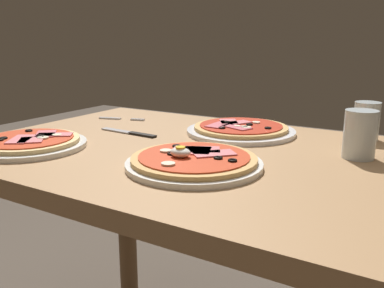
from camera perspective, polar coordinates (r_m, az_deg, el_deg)
name	(u,v)px	position (r m, az deg, el deg)	size (l,w,h in m)	color
dining_table	(183,198)	(1.08, -1.22, -7.28)	(1.06, 0.77, 0.76)	#9E754C
pizza_foreground	(194,161)	(0.88, 0.25, -2.34)	(0.29, 0.29, 0.05)	white
pizza_across_left	(29,143)	(1.11, -21.16, 0.15)	(0.28, 0.28, 0.03)	white
pizza_across_right	(241,130)	(1.19, 6.57, 1.96)	(0.30, 0.30, 0.03)	white
water_glass_near	(366,124)	(1.20, 22.44, 2.56)	(0.07, 0.07, 0.10)	silver
water_glass_far	(360,137)	(1.01, 21.67, 0.84)	(0.07, 0.07, 0.11)	silver
fork	(118,119)	(1.41, -9.96, 3.39)	(0.15, 0.06, 0.00)	silver
knife	(132,133)	(1.19, -8.13, 1.49)	(0.20, 0.03, 0.01)	silver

